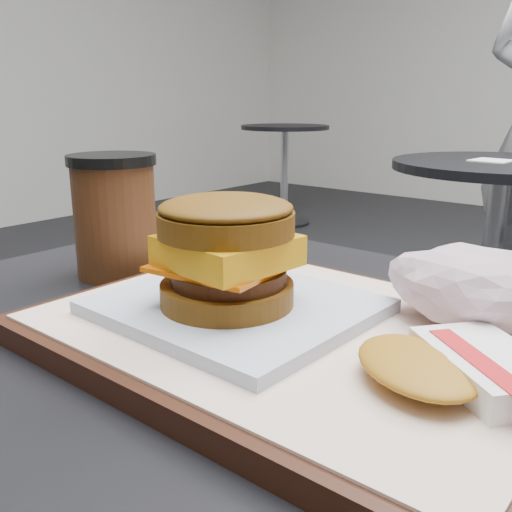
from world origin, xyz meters
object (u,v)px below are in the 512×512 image
(serving_tray, at_px, (298,335))
(crumpled_wrapper, at_px, (475,286))
(coffee_cup, at_px, (115,214))
(neighbor_table, at_px, (496,221))
(breakfast_sandwich, at_px, (230,266))
(hash_brown, at_px, (456,366))

(serving_tray, distance_m, crumpled_wrapper, 0.13)
(coffee_cup, xyz_separation_m, neighbor_table, (-0.10, 1.60, -0.28))
(crumpled_wrapper, relative_size, neighbor_table, 0.17)
(breakfast_sandwich, xyz_separation_m, crumpled_wrapper, (0.15, 0.10, -0.01))
(coffee_cup, distance_m, neighbor_table, 1.63)
(breakfast_sandwich, relative_size, hash_brown, 1.43)
(serving_tray, height_order, hash_brown, hash_brown)
(serving_tray, xyz_separation_m, crumpled_wrapper, (0.10, 0.08, 0.04))
(breakfast_sandwich, xyz_separation_m, hash_brown, (0.17, 0.00, -0.03))
(neighbor_table, bearing_deg, coffee_cup, -86.49)
(breakfast_sandwich, bearing_deg, coffee_cup, 166.41)
(hash_brown, bearing_deg, coffee_cup, 173.20)
(crumpled_wrapper, bearing_deg, serving_tray, -139.33)
(breakfast_sandwich, xyz_separation_m, coffee_cup, (-0.20, 0.05, 0.01))
(neighbor_table, bearing_deg, serving_tray, -77.87)
(crumpled_wrapper, xyz_separation_m, neighbor_table, (-0.45, 1.55, -0.27))
(serving_tray, relative_size, coffee_cup, 3.03)
(serving_tray, bearing_deg, hash_brown, -7.52)
(coffee_cup, bearing_deg, serving_tray, -6.45)
(coffee_cup, height_order, neighbor_table, coffee_cup)
(neighbor_table, bearing_deg, crumpled_wrapper, -73.84)
(serving_tray, xyz_separation_m, hash_brown, (0.12, -0.02, 0.02))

